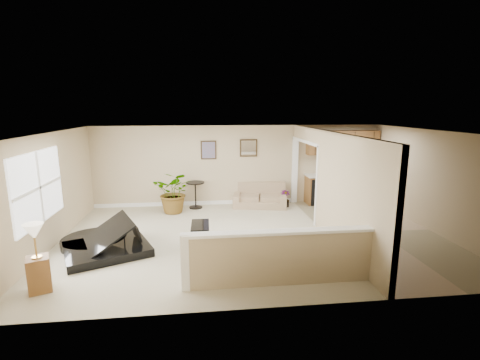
{
  "coord_description": "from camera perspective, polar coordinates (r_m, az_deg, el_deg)",
  "views": [
    {
      "loc": [
        -1.2,
        -7.77,
        3.03
      ],
      "look_at": [
        -0.27,
        0.4,
        1.32
      ],
      "focal_mm": 26.0,
      "sensor_mm": 36.0,
      "label": 1
    }
  ],
  "objects": [
    {
      "name": "floor",
      "position": [
        8.42,
        2.13,
        -9.32
      ],
      "size": [
        9.0,
        9.0,
        0.0
      ],
      "primitive_type": "plane",
      "color": "beige",
      "rests_on": "ground"
    },
    {
      "name": "back_wall",
      "position": [
        10.98,
        -0.17,
        2.43
      ],
      "size": [
        9.0,
        0.04,
        2.5
      ],
      "primitive_type": "cube",
      "color": "tan",
      "rests_on": "floor"
    },
    {
      "name": "front_wall",
      "position": [
        5.23,
        7.23,
        -8.22
      ],
      "size": [
        9.0,
        0.04,
        2.5
      ],
      "primitive_type": "cube",
      "color": "tan",
      "rests_on": "floor"
    },
    {
      "name": "left_wall",
      "position": [
        8.62,
        -28.86,
        -1.63
      ],
      "size": [
        0.04,
        6.0,
        2.5
      ],
      "primitive_type": "cube",
      "color": "tan",
      "rests_on": "floor"
    },
    {
      "name": "right_wall",
      "position": [
        9.8,
        29.19,
        -0.21
      ],
      "size": [
        0.04,
        6.0,
        2.5
      ],
      "primitive_type": "cube",
      "color": "tan",
      "rests_on": "floor"
    },
    {
      "name": "ceiling",
      "position": [
        7.88,
        2.27,
        7.9
      ],
      "size": [
        9.0,
        6.0,
        0.04
      ],
      "primitive_type": "cube",
      "color": "beige",
      "rests_on": "back_wall"
    },
    {
      "name": "kitchen_vinyl",
      "position": [
        9.41,
        21.66,
        -7.87
      ],
      "size": [
        2.7,
        6.0,
        0.01
      ],
      "primitive_type": "cube",
      "color": "tan",
      "rests_on": "floor"
    },
    {
      "name": "interior_partition",
      "position": [
        8.75,
        13.67,
        -0.51
      ],
      "size": [
        0.18,
        5.99,
        2.5
      ],
      "color": "tan",
      "rests_on": "floor"
    },
    {
      "name": "pony_half_wall",
      "position": [
        6.15,
        6.17,
        -12.4
      ],
      "size": [
        3.42,
        0.22,
        1.0
      ],
      "color": "tan",
      "rests_on": "floor"
    },
    {
      "name": "left_window",
      "position": [
        8.13,
        -30.21,
        -1.06
      ],
      "size": [
        0.05,
        2.15,
        1.45
      ],
      "primitive_type": "cube",
      "color": "white",
      "rests_on": "left_wall"
    },
    {
      "name": "wall_art_left",
      "position": [
        10.82,
        -5.18,
        4.92
      ],
      "size": [
        0.48,
        0.04,
        0.58
      ],
      "color": "#312312",
      "rests_on": "back_wall"
    },
    {
      "name": "wall_mirror",
      "position": [
        10.91,
        1.41,
        5.29
      ],
      "size": [
        0.55,
        0.04,
        0.55
      ],
      "color": "#312312",
      "rests_on": "back_wall"
    },
    {
      "name": "kitchen_cabinets",
      "position": [
        11.59,
        15.86,
        0.57
      ],
      "size": [
        2.36,
        0.65,
        2.33
      ],
      "color": "brown",
      "rests_on": "floor"
    },
    {
      "name": "piano",
      "position": [
        8.01,
        -21.29,
        -6.35
      ],
      "size": [
        2.35,
        2.3,
        1.56
      ],
      "rotation": [
        0.0,
        0.0,
        0.41
      ],
      "color": "black",
      "rests_on": "floor"
    },
    {
      "name": "piano_bench",
      "position": [
        7.85,
        -6.52,
        -9.0
      ],
      "size": [
        0.41,
        0.78,
        0.51
      ],
      "primitive_type": "cube",
      "rotation": [
        0.0,
        0.0,
        -0.02
      ],
      "color": "black",
      "rests_on": "floor"
    },
    {
      "name": "loveseat",
      "position": [
        10.94,
        3.21,
        -2.42
      ],
      "size": [
        1.79,
        1.21,
        0.93
      ],
      "rotation": [
        0.0,
        0.0,
        -0.19
      ],
      "color": "tan",
      "rests_on": "floor"
    },
    {
      "name": "accent_table",
      "position": [
        10.72,
        -7.33,
        -1.87
      ],
      "size": [
        0.56,
        0.56,
        0.81
      ],
      "color": "black",
      "rests_on": "floor"
    },
    {
      "name": "palm_plant",
      "position": [
        10.31,
        -10.69,
        -2.01
      ],
      "size": [
        1.37,
        1.27,
        1.25
      ],
      "color": "black",
      "rests_on": "floor"
    },
    {
      "name": "small_plant",
      "position": [
        10.93,
        7.36,
        -3.23
      ],
      "size": [
        0.32,
        0.32,
        0.52
      ],
      "color": "black",
      "rests_on": "floor"
    },
    {
      "name": "lamp_stand",
      "position": [
        6.83,
        -30.28,
        -11.67
      ],
      "size": [
        0.46,
        0.46,
        1.18
      ],
      "color": "brown",
      "rests_on": "floor"
    }
  ]
}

